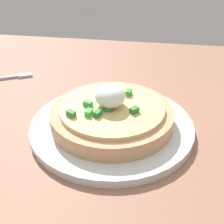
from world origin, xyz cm
name	(u,v)px	position (x,y,z in cm)	size (l,w,h in cm)	color
dining_table	(98,113)	(0.00, 0.00, 1.29)	(97.49, 67.25, 2.59)	#93634E
plate	(112,126)	(3.50, -6.42, 3.20)	(24.75, 24.75, 1.23)	silver
pizza	(112,114)	(3.48, -6.41, 5.47)	(18.43, 18.43, 6.24)	tan
fork	(11,77)	(-19.44, 8.21, 2.84)	(9.72, 5.52, 0.50)	#B7B7BC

